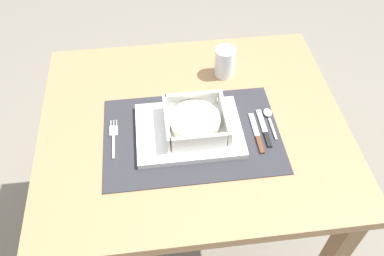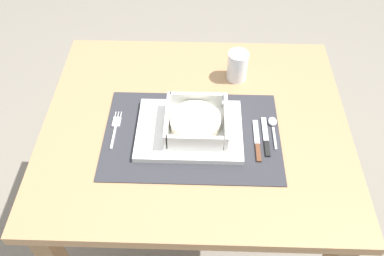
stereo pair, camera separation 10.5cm
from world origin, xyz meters
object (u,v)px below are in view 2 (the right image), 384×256
(spoon, at_px, (273,125))
(bread_knife, at_px, (257,143))
(butter_knife, at_px, (266,139))
(dining_table, at_px, (195,147))
(drinking_glass, at_px, (237,67))
(porridge_bowl, at_px, (197,123))
(fork, at_px, (116,127))

(spoon, height_order, bread_knife, spoon)
(spoon, height_order, butter_knife, spoon)
(dining_table, distance_m, butter_knife, 0.23)
(dining_table, distance_m, spoon, 0.24)
(butter_knife, relative_size, drinking_glass, 1.45)
(porridge_bowl, distance_m, fork, 0.22)
(fork, bearing_deg, bread_knife, -8.96)
(dining_table, height_order, porridge_bowl, porridge_bowl)
(dining_table, xyz_separation_m, bread_knife, (0.16, -0.08, 0.12))
(bread_knife, relative_size, drinking_glass, 1.52)
(porridge_bowl, distance_m, butter_knife, 0.19)
(porridge_bowl, xyz_separation_m, fork, (-0.22, 0.01, -0.03))
(fork, relative_size, spoon, 1.22)
(dining_table, height_order, spoon, spoon)
(porridge_bowl, relative_size, fork, 1.22)
(dining_table, relative_size, spoon, 7.77)
(dining_table, height_order, bread_knife, bread_knife)
(bread_knife, distance_m, drinking_glass, 0.27)
(fork, height_order, bread_knife, bread_knife)
(fork, height_order, spoon, spoon)
(spoon, relative_size, bread_knife, 0.77)
(spoon, bearing_deg, butter_knife, -120.12)
(spoon, bearing_deg, bread_knife, -131.54)
(bread_knife, bearing_deg, butter_knife, 31.81)
(butter_knife, xyz_separation_m, bread_knife, (-0.02, -0.01, 0.00))
(fork, bearing_deg, drinking_glass, 30.48)
(porridge_bowl, height_order, spoon, porridge_bowl)
(fork, distance_m, bread_knife, 0.39)
(porridge_bowl, height_order, bread_knife, porridge_bowl)
(fork, distance_m, drinking_glass, 0.40)
(butter_knife, distance_m, bread_knife, 0.03)
(spoon, bearing_deg, drinking_glass, 110.56)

